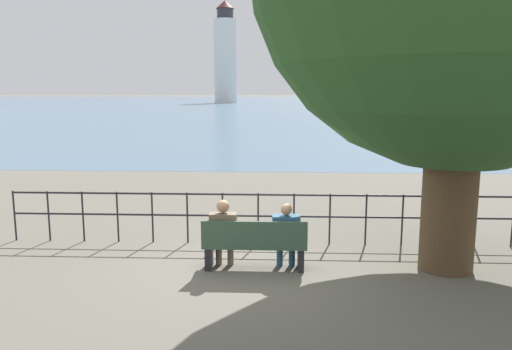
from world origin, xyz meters
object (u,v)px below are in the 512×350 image
object	(u,v)px
seated_person_left	(223,230)
seated_person_right	(286,233)
park_bench	(255,246)
sailboat_1	(428,121)
harbor_lighthouse	(226,56)

from	to	relation	value
seated_person_left	seated_person_right	xyz separation A→B (m)	(1.09, 0.00, -0.03)
park_bench	seated_person_left	world-z (taller)	seated_person_left
park_bench	sailboat_1	xyz separation A→B (m)	(15.22, 41.95, -0.18)
seated_person_left	sailboat_1	xyz separation A→B (m)	(15.76, 41.87, -0.42)
seated_person_left	seated_person_right	distance (m)	1.09
seated_person_left	sailboat_1	world-z (taller)	sailboat_1
sailboat_1	harbor_lighthouse	bearing A→B (deg)	115.62
harbor_lighthouse	seated_person_right	bearing A→B (deg)	-83.54
seated_person_left	seated_person_right	world-z (taller)	seated_person_left
seated_person_right	harbor_lighthouse	size ratio (longest dim) A/B	0.04
seated_person_right	harbor_lighthouse	world-z (taller)	harbor_lighthouse
seated_person_right	harbor_lighthouse	bearing A→B (deg)	96.46
park_bench	harbor_lighthouse	size ratio (longest dim) A/B	0.07
seated_person_left	seated_person_right	bearing A→B (deg)	0.10
sailboat_1	park_bench	bearing A→B (deg)	-102.46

